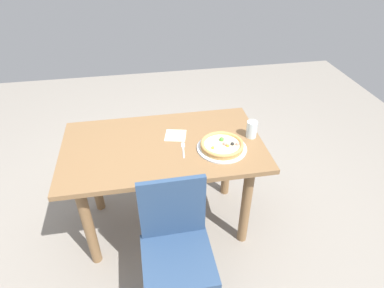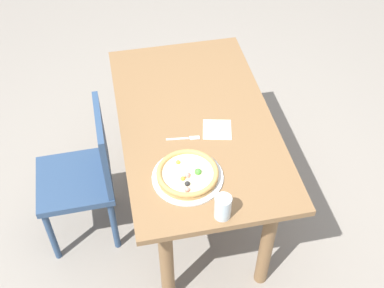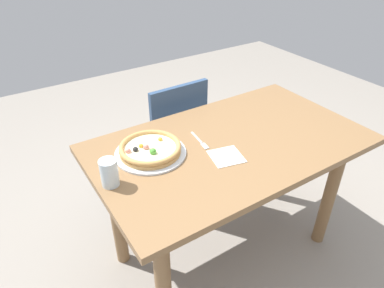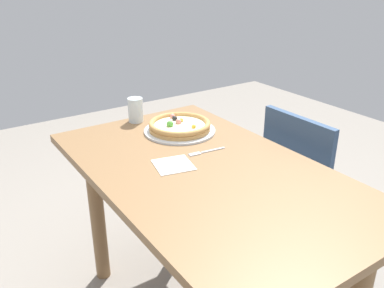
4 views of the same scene
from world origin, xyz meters
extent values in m
cube|color=olive|center=(0.00, 0.00, 0.75)|extent=(1.34, 0.78, 0.03)
cylinder|color=olive|center=(0.54, -0.26, 0.37)|extent=(0.07, 0.07, 0.73)
cylinder|color=olive|center=(0.54, 0.26, 0.37)|extent=(0.07, 0.07, 0.73)
cylinder|color=navy|center=(0.17, -0.84, 0.21)|extent=(0.04, 0.04, 0.41)
cylinder|color=navy|center=(-0.17, -0.84, 0.21)|extent=(0.04, 0.04, 0.41)
cylinder|color=navy|center=(0.17, -0.50, 0.21)|extent=(0.04, 0.04, 0.41)
cylinder|color=navy|center=(-0.17, -0.50, 0.21)|extent=(0.04, 0.04, 0.41)
cube|color=navy|center=(0.00, -0.67, 0.43)|extent=(0.41, 0.41, 0.04)
cube|color=navy|center=(0.00, -0.48, 0.66)|extent=(0.38, 0.04, 0.42)
cylinder|color=silver|center=(0.37, -0.12, 0.77)|extent=(0.33, 0.33, 0.01)
cylinder|color=tan|center=(0.37, -0.12, 0.78)|extent=(0.28, 0.28, 0.02)
cylinder|color=beige|center=(0.37, -0.12, 0.80)|extent=(0.24, 0.24, 0.01)
torus|color=tan|center=(0.37, -0.12, 0.80)|extent=(0.28, 0.28, 0.02)
sphere|color=gold|center=(0.41, -0.15, 0.81)|extent=(0.02, 0.02, 0.02)
sphere|color=gold|center=(0.31, -0.15, 0.80)|extent=(0.02, 0.02, 0.02)
sphere|color=#E58C7F|center=(0.47, -0.14, 0.81)|extent=(0.02, 0.02, 0.02)
sphere|color=#262626|center=(0.44, -0.13, 0.81)|extent=(0.02, 0.02, 0.02)
sphere|color=#E58C7F|center=(0.39, -0.12, 0.81)|extent=(0.03, 0.03, 0.03)
sphere|color=#4C9E38|center=(0.38, -0.07, 0.81)|extent=(0.03, 0.03, 0.03)
cube|color=silver|center=(0.12, -0.12, 0.77)|extent=(0.02, 0.11, 0.00)
cube|color=silver|center=(0.13, -0.03, 0.77)|extent=(0.03, 0.05, 0.00)
cylinder|color=silver|center=(0.61, -0.01, 0.82)|extent=(0.07, 0.07, 0.12)
cube|color=white|center=(0.10, 0.09, 0.77)|extent=(0.17, 0.17, 0.00)
camera|label=1|loc=(-0.12, -1.78, 2.03)|focal=30.55mm
camera|label=2|loc=(1.79, -0.39, 2.49)|focal=46.19mm
camera|label=3|loc=(0.92, 1.08, 1.67)|focal=32.46mm
camera|label=4|loc=(-1.10, 0.81, 1.46)|focal=38.32mm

